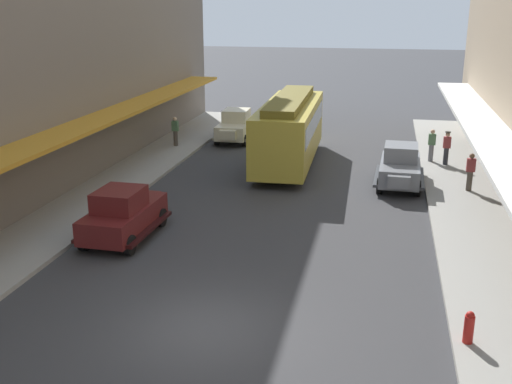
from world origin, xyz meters
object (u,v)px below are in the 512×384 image
object	(u,v)px
pedestrian_0	(432,145)
parked_car_3	(236,125)
parked_car_2	(400,165)
pedestrian_3	(470,172)
streetcar	(290,128)
pedestrian_1	(175,131)
pedestrian_4	(447,148)
fire_hydrant	(469,327)
parked_car_1	(123,213)

from	to	relation	value
pedestrian_0	parked_car_3	bearing A→B (deg)	163.69
parked_car_2	pedestrian_0	bearing A→B (deg)	69.53
parked_car_2	pedestrian_0	world-z (taller)	parked_car_2
pedestrian_3	streetcar	bearing A→B (deg)	158.47
pedestrian_1	pedestrian_4	size ratio (longest dim) A/B	0.98
parked_car_3	pedestrian_3	size ratio (longest dim) A/B	2.62
parked_car_3	streetcar	xyz separation A→B (m)	(3.99, -4.85, 0.96)
parked_car_3	streetcar	world-z (taller)	streetcar
parked_car_2	fire_hydrant	world-z (taller)	parked_car_2
parked_car_2	fire_hydrant	distance (m)	13.57
parked_car_1	parked_car_2	xyz separation A→B (m)	(9.46, 8.55, 0.00)
parked_car_1	pedestrian_4	distance (m)	17.01
pedestrian_3	pedestrian_4	xyz separation A→B (m)	(-0.63, 4.37, 0.02)
pedestrian_1	pedestrian_3	world-z (taller)	same
pedestrian_1	pedestrian_4	distance (m)	14.61
parked_car_3	parked_car_2	bearing A→B (deg)	-38.62
parked_car_2	fire_hydrant	bearing A→B (deg)	-83.78
streetcar	pedestrian_0	xyz separation A→B (m)	(7.04, 1.62, -0.91)
parked_car_1	pedestrian_3	xyz separation A→B (m)	(12.38, 7.93, 0.05)
parked_car_3	streetcar	size ratio (longest dim) A/B	0.44
streetcar	parked_car_3	bearing A→B (deg)	129.43
streetcar	pedestrian_4	bearing A→B (deg)	7.91
fire_hydrant	pedestrian_4	bearing A→B (deg)	87.26
fire_hydrant	pedestrian_0	bearing A→B (deg)	89.56
parked_car_1	fire_hydrant	size ratio (longest dim) A/B	5.23
parked_car_2	parked_car_1	bearing A→B (deg)	-137.88
pedestrian_3	pedestrian_4	bearing A→B (deg)	98.19
pedestrian_0	pedestrian_4	distance (m)	0.88
parked_car_2	fire_hydrant	size ratio (longest dim) A/B	5.24
fire_hydrant	pedestrian_0	size ratio (longest dim) A/B	0.50
pedestrian_0	fire_hydrant	bearing A→B (deg)	-90.44
fire_hydrant	parked_car_2	bearing A→B (deg)	96.22
parked_car_1	parked_car_3	size ratio (longest dim) A/B	1.00
parked_car_1	streetcar	size ratio (longest dim) A/B	0.44
fire_hydrant	pedestrian_4	xyz separation A→B (m)	(0.82, 17.24, 0.45)
parked_car_3	pedestrian_0	distance (m)	11.49
pedestrian_0	pedestrian_4	size ratio (longest dim) A/B	0.98
parked_car_2	pedestrian_1	size ratio (longest dim) A/B	2.62
pedestrian_0	pedestrian_3	bearing A→B (deg)	-75.03
parked_car_2	pedestrian_3	size ratio (longest dim) A/B	2.62
streetcar	pedestrian_4	xyz separation A→B (m)	(7.73, 1.07, -0.89)
pedestrian_1	pedestrian_0	bearing A→B (deg)	-2.51
parked_car_2	streetcar	size ratio (longest dim) A/B	0.44
pedestrian_0	pedestrian_3	size ratio (longest dim) A/B	1.00
parked_car_2	pedestrian_4	xyz separation A→B (m)	(2.29, 3.76, 0.07)
pedestrian_0	pedestrian_3	world-z (taller)	same
parked_car_1	fire_hydrant	distance (m)	11.99
parked_car_1	pedestrian_1	world-z (taller)	parked_car_1
fire_hydrant	pedestrian_3	bearing A→B (deg)	83.56
fire_hydrant	parked_car_1	bearing A→B (deg)	155.69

